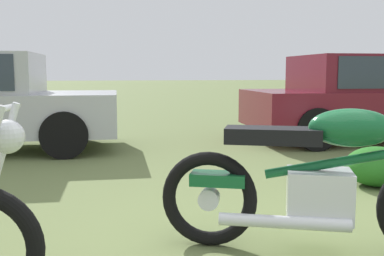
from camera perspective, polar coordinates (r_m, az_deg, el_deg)
ground_plane at (r=3.09m, az=15.16°, el=-15.23°), size 120.00×120.00×0.00m
motorcycle_green at (r=3.01m, az=15.76°, el=-6.28°), size 1.92×0.97×1.02m
car_burgundy at (r=8.33m, az=22.03°, el=4.05°), size 4.46×1.96×1.43m
shrub_low at (r=5.03m, az=22.16°, el=-4.47°), size 0.66×0.61×0.40m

